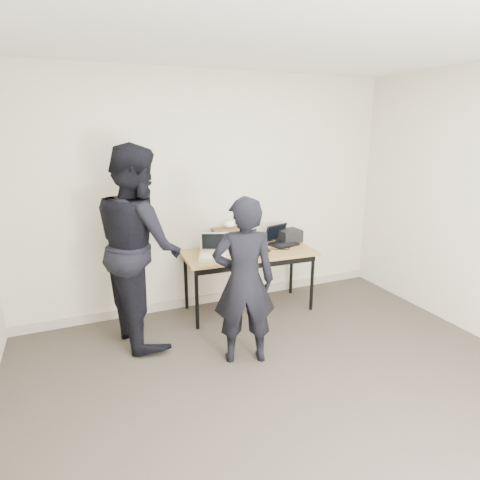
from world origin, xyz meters
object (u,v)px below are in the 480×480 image
desk (249,257)px  laptop_right (281,240)px  leather_satchel (227,238)px  laptop_beige (214,253)px  person_observer (139,245)px  laptop_center (251,247)px  person_typist (244,282)px  equipment_box (289,236)px

desk → laptop_right: (0.47, 0.13, 0.11)m
desk → leather_satchel: size_ratio=4.20×
laptop_beige → person_observer: bearing=-150.6°
laptop_center → laptop_right: (0.45, 0.12, 0.00)m
leather_satchel → laptop_right: bearing=-7.2°
person_typist → laptop_center: bearing=-101.0°
leather_satchel → person_typist: (-0.29, -1.17, -0.08)m
laptop_center → laptop_right: laptop_right is taller
equipment_box → laptop_right: bearing=-157.8°
laptop_beige → laptop_center: laptop_beige is taller
laptop_beige → laptop_center: bearing=26.7°
laptop_right → equipment_box: bearing=6.8°
laptop_beige → equipment_box: laptop_beige is taller
laptop_center → leather_satchel: size_ratio=1.04×
equipment_box → person_observer: bearing=-169.5°
person_observer → equipment_box: bearing=-89.1°
laptop_center → person_observer: bearing=167.8°
person_typist → person_observer: size_ratio=0.79×
laptop_beige → equipment_box: size_ratio=1.57×
desk → equipment_box: (0.63, 0.19, 0.13)m
laptop_beige → person_typist: person_typist is taller
laptop_center → equipment_box: 0.63m
laptop_center → person_typist: size_ratio=0.25×
laptop_right → person_observer: 1.76m
leather_satchel → person_observer: bearing=-158.8°
person_typist → laptop_beige: bearing=-75.6°
laptop_beige → laptop_right: laptop_beige is taller
laptop_right → laptop_center: bearing=179.4°
desk → leather_satchel: (-0.18, 0.23, 0.19)m
laptop_right → equipment_box: (0.16, 0.06, 0.02)m
desk → laptop_center: (0.02, 0.01, 0.11)m
desk → laptop_center: size_ratio=4.04×
laptop_center → leather_satchel: leather_satchel is taller
leather_satchel → person_observer: person_observer is taller
leather_satchel → equipment_box: 0.81m
equipment_box → laptop_center: bearing=-163.2°
laptop_beige → person_observer: size_ratio=0.21×
desk → person_typist: 1.06m
leather_satchel → person_observer: (-1.07, -0.38, 0.13)m
leather_satchel → desk: bearing=-50.3°
laptop_beige → laptop_right: size_ratio=1.05×
laptop_right → person_observer: (-1.73, -0.28, 0.21)m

